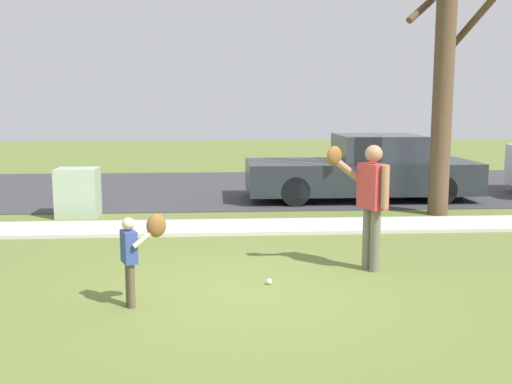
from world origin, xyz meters
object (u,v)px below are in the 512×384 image
person_adult (369,194)px  baseball (269,282)px  person_child (137,247)px  street_tree_near (445,61)px  utility_cabinet (78,193)px  parked_pickup_dark (363,171)px

person_adult → baseball: (-1.39, -0.57, -1.01)m
person_child → baseball: person_child is taller
street_tree_near → utility_cabinet: bearing=178.0°
utility_cabinet → person_child: bearing=-71.2°
person_adult → parked_pickup_dark: (1.35, 5.80, -0.37)m
utility_cabinet → street_tree_near: street_tree_near is taller
baseball → street_tree_near: (3.80, 4.43, 2.99)m
street_tree_near → parked_pickup_dark: street_tree_near is taller
person_adult → parked_pickup_dark: size_ratio=0.33×
utility_cabinet → street_tree_near: (7.17, -0.25, 2.55)m
person_child → utility_cabinet: person_child is taller
street_tree_near → parked_pickup_dark: (-1.06, 1.94, -2.35)m
street_tree_near → baseball: bearing=-130.6°
person_adult → baseball: size_ratio=22.94×
person_child → street_tree_near: size_ratio=0.18×
person_adult → utility_cabinet: 6.32m
baseball → person_adult: bearing=22.3°
person_child → utility_cabinet: (-1.84, 5.41, -0.20)m
baseball → utility_cabinet: bearing=125.7°
person_child → parked_pickup_dark: bearing=36.1°
person_child → baseball: 1.81m
street_tree_near → parked_pickup_dark: bearing=118.7°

